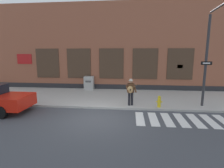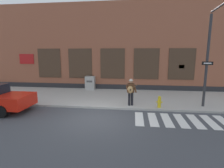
{
  "view_description": "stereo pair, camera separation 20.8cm",
  "coord_description": "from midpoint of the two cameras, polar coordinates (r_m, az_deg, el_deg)",
  "views": [
    {
      "loc": [
        1.65,
        -8.39,
        3.3
      ],
      "look_at": [
        0.59,
        1.81,
        1.49
      ],
      "focal_mm": 28.0,
      "sensor_mm": 36.0,
      "label": 1
    },
    {
      "loc": [
        1.85,
        -8.37,
        3.3
      ],
      "look_at": [
        0.59,
        1.81,
        1.49
      ],
      "focal_mm": 28.0,
      "sensor_mm": 36.0,
      "label": 2
    }
  ],
  "objects": [
    {
      "name": "ground_plane",
      "position": [
        9.17,
        -4.46,
        -11.08
      ],
      "size": [
        160.0,
        160.0,
        0.0
      ],
      "primitive_type": "plane",
      "color": "#424449"
    },
    {
      "name": "building_backdrop",
      "position": [
        17.38,
        1.35,
        11.67
      ],
      "size": [
        28.0,
        4.06,
        7.61
      ],
      "color": "#99563D",
      "rests_on": "ground"
    },
    {
      "name": "utility_box",
      "position": [
        15.5,
        -6.75,
        0.36
      ],
      "size": [
        0.81,
        0.61,
        1.18
      ],
      "color": "#ADADA8",
      "rests_on": "sidewalk"
    },
    {
      "name": "crosswalk",
      "position": [
        9.62,
        24.18,
        -10.9
      ],
      "size": [
        5.2,
        1.9,
        0.01
      ],
      "color": "silver",
      "rests_on": "ground"
    },
    {
      "name": "busker",
      "position": [
        10.67,
        6.7,
        -2.19
      ],
      "size": [
        0.77,
        0.63,
        1.64
      ],
      "color": "black",
      "rests_on": "sidewalk"
    },
    {
      "name": "sidewalk",
      "position": [
        13.11,
        -0.79,
        -4.26
      ],
      "size": [
        28.0,
        5.4,
        0.13
      ],
      "color": "#ADAAA3",
      "rests_on": "ground"
    },
    {
      "name": "fire_hydrant",
      "position": [
        10.75,
        15.72,
        -5.61
      ],
      "size": [
        0.38,
        0.2,
        0.7
      ],
      "color": "gold",
      "rests_on": "sidewalk"
    },
    {
      "name": "traffic_light",
      "position": [
        10.62,
        31.33,
        11.97
      ],
      "size": [
        0.68,
        3.1,
        5.52
      ],
      "color": "#2D2D30",
      "rests_on": "sidewalk"
    }
  ]
}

